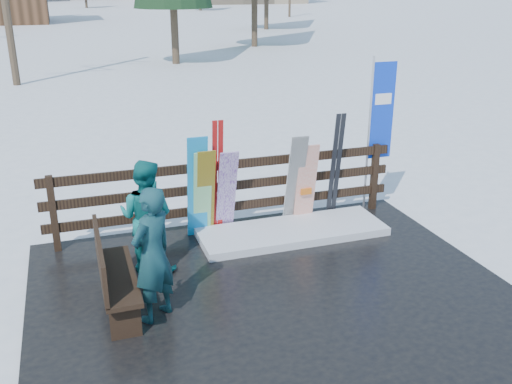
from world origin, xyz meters
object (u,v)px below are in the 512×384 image
object	(u,v)px
snowboard_1	(202,194)
snowboard_4	(295,180)
snowboard_0	(197,188)
person_back	(146,217)
snowboard_2	(206,193)
person_front	(153,255)
snowboard_5	(306,184)
bench	(111,272)
rental_flag	(379,117)
snowboard_3	(227,192)

from	to	relation	value
snowboard_1	snowboard_4	distance (m)	1.51
snowboard_0	person_back	distance (m)	1.19
snowboard_4	person_back	bearing A→B (deg)	-161.96
snowboard_1	snowboard_4	size ratio (longest dim) A/B	0.92
snowboard_2	person_front	size ratio (longest dim) A/B	0.89
snowboard_1	person_back	xyz separation A→B (m)	(-0.95, -0.80, 0.08)
snowboard_5	snowboard_4	bearing A→B (deg)	-180.00
snowboard_4	snowboard_5	world-z (taller)	snowboard_4
bench	snowboard_1	world-z (taller)	snowboard_1
snowboard_2	rental_flag	world-z (taller)	rental_flag
snowboard_4	rental_flag	world-z (taller)	rental_flag
person_front	snowboard_1	bearing A→B (deg)	-155.73
snowboard_3	snowboard_2	bearing A→B (deg)	180.00
snowboard_3	snowboard_0	bearing A→B (deg)	180.00
snowboard_5	rental_flag	xyz separation A→B (m)	(1.39, 0.27, 0.93)
snowboard_1	snowboard_5	bearing A→B (deg)	0.00
snowboard_2	person_back	bearing A→B (deg)	-141.38
person_back	person_front	bearing A→B (deg)	117.53
person_front	snowboard_4	bearing A→B (deg)	-179.92
rental_flag	person_front	distance (m)	4.79
snowboard_1	snowboard_2	xyz separation A→B (m)	(0.05, 0.00, 0.01)
snowboard_3	rental_flag	world-z (taller)	rental_flag
snowboard_2	snowboard_3	xyz separation A→B (m)	(0.33, 0.00, -0.02)
bench	rental_flag	world-z (taller)	rental_flag
snowboard_2	snowboard_5	bearing A→B (deg)	0.00
snowboard_4	person_back	size ratio (longest dim) A/B	0.99
person_front	person_back	bearing A→B (deg)	-132.93
bench	snowboard_2	xyz separation A→B (m)	(1.56, 1.71, 0.19)
snowboard_5	person_front	world-z (taller)	person_front
snowboard_2	person_front	xyz separation A→B (m)	(-1.10, -2.01, 0.11)
snowboard_2	rental_flag	xyz separation A→B (m)	(3.04, 0.27, 0.90)
snowboard_1	rental_flag	xyz separation A→B (m)	(3.09, 0.27, 0.91)
snowboard_2	person_front	world-z (taller)	person_front
snowboard_0	snowboard_3	xyz separation A→B (m)	(0.45, 0.00, -0.12)
snowboard_5	snowboard_1	bearing A→B (deg)	-180.00
snowboard_0	person_front	distance (m)	2.23
snowboard_0	snowboard_1	size ratio (longest dim) A/B	1.15
snowboard_0	rental_flag	xyz separation A→B (m)	(3.16, 0.27, 0.79)
snowboard_3	person_front	distance (m)	2.47
snowboard_5	person_front	xyz separation A→B (m)	(-2.75, -2.01, 0.14)
snowboard_0	person_front	xyz separation A→B (m)	(-0.98, -2.01, -0.00)
snowboard_4	snowboard_0	bearing A→B (deg)	180.00
snowboard_2	snowboard_5	size ratio (longest dim) A/B	1.06
snowboard_4	person_front	distance (m)	3.25
snowboard_0	snowboard_4	xyz separation A→B (m)	(1.58, 0.00, -0.06)
bench	snowboard_5	xyz separation A→B (m)	(3.20, 1.71, 0.16)
snowboard_1	person_back	size ratio (longest dim) A/B	0.91
snowboard_0	rental_flag	size ratio (longest dim) A/B	0.63
snowboard_1	snowboard_5	size ratio (longest dim) A/B	1.05
snowboard_4	person_back	xyz separation A→B (m)	(-2.45, -0.80, 0.03)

